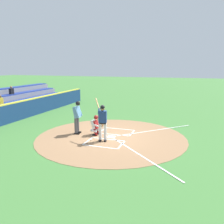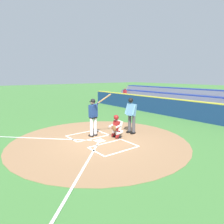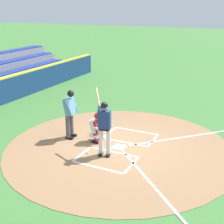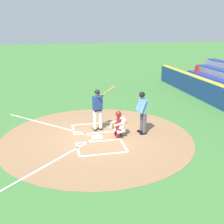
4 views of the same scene
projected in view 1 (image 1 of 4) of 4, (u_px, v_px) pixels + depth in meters
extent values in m
plane|color=#427A38|center=(111.00, 137.00, 12.59)|extent=(120.00, 120.00, 0.00)
cylinder|color=#99704C|center=(111.00, 137.00, 12.59)|extent=(8.00, 8.00, 0.01)
cube|color=white|center=(111.00, 137.00, 12.58)|extent=(0.44, 0.44, 0.01)
cube|color=white|center=(103.00, 130.00, 13.84)|extent=(1.20, 0.08, 0.01)
cube|color=white|center=(132.00, 133.00, 13.27)|extent=(1.20, 0.08, 0.01)
cube|color=white|center=(114.00, 134.00, 13.00)|extent=(0.08, 1.80, 0.01)
cube|color=white|center=(120.00, 129.00, 14.11)|extent=(0.08, 1.80, 0.01)
cube|color=white|center=(88.00, 141.00, 11.90)|extent=(1.20, 0.08, 0.01)
cube|color=white|center=(121.00, 145.00, 11.32)|extent=(1.20, 0.08, 0.01)
cube|color=white|center=(108.00, 139.00, 12.17)|extent=(0.08, 1.80, 0.01)
cube|color=white|center=(100.00, 147.00, 11.05)|extent=(0.08, 1.80, 0.01)
cube|color=white|center=(141.00, 156.00, 9.97)|extent=(3.73, 3.73, 0.01)
cube|color=white|center=(156.00, 130.00, 13.86)|extent=(3.73, 3.73, 0.01)
cylinder|color=white|center=(105.00, 132.00, 11.80)|extent=(0.15, 0.15, 0.84)
cube|color=black|center=(105.00, 141.00, 11.86)|extent=(0.28, 0.17, 0.09)
cylinder|color=white|center=(100.00, 132.00, 11.83)|extent=(0.15, 0.15, 0.84)
cube|color=black|center=(100.00, 140.00, 11.89)|extent=(0.28, 0.17, 0.09)
cube|color=black|center=(103.00, 123.00, 11.73)|extent=(0.29, 0.38, 0.10)
cube|color=navy|center=(103.00, 117.00, 11.66)|extent=(0.32, 0.44, 0.60)
sphere|color=#9E7051|center=(102.00, 109.00, 11.56)|extent=(0.21, 0.21, 0.21)
sphere|color=black|center=(103.00, 107.00, 11.57)|extent=(0.23, 0.23, 0.23)
cube|color=black|center=(102.00, 108.00, 11.47)|extent=(0.14, 0.19, 0.02)
cylinder|color=navy|center=(103.00, 111.00, 11.65)|extent=(0.44, 0.18, 0.21)
cylinder|color=navy|center=(99.00, 111.00, 11.68)|extent=(0.28, 0.14, 0.29)
cylinder|color=#AD7F4C|center=(98.00, 104.00, 11.98)|extent=(0.62, 0.49, 0.53)
cylinder|color=#AD7F4C|center=(99.00, 110.00, 11.71)|extent=(0.10, 0.11, 0.08)
cube|color=black|center=(97.00, 133.00, 13.11)|extent=(0.12, 0.26, 0.09)
cube|color=maroon|center=(98.00, 131.00, 13.06)|extent=(0.12, 0.24, 0.37)
cylinder|color=silver|center=(96.00, 129.00, 13.08)|extent=(0.15, 0.36, 0.21)
cube|color=black|center=(95.00, 135.00, 12.81)|extent=(0.12, 0.26, 0.09)
cube|color=maroon|center=(95.00, 132.00, 12.77)|extent=(0.12, 0.24, 0.37)
cylinder|color=silver|center=(94.00, 131.00, 12.79)|extent=(0.15, 0.36, 0.21)
cube|color=silver|center=(95.00, 124.00, 12.87)|extent=(0.40, 0.36, 0.52)
cube|color=maroon|center=(96.00, 124.00, 12.83)|extent=(0.42, 0.22, 0.46)
sphere|color=brown|center=(96.00, 118.00, 12.77)|extent=(0.21, 0.21, 0.21)
sphere|color=maroon|center=(96.00, 117.00, 12.76)|extent=(0.24, 0.24, 0.24)
cylinder|color=silver|center=(99.00, 124.00, 13.00)|extent=(0.09, 0.45, 0.20)
cylinder|color=silver|center=(96.00, 125.00, 12.63)|extent=(0.09, 0.45, 0.20)
ellipsoid|color=brown|center=(102.00, 125.00, 12.94)|extent=(0.28, 0.10, 0.28)
cylinder|color=#4C4C51|center=(78.00, 124.00, 13.24)|extent=(0.16, 0.16, 0.86)
cube|color=black|center=(79.00, 132.00, 13.33)|extent=(0.16, 0.29, 0.09)
cylinder|color=#4C4C51|center=(76.00, 126.00, 12.98)|extent=(0.16, 0.16, 0.86)
cube|color=black|center=(77.00, 134.00, 13.06)|extent=(0.16, 0.29, 0.09)
cube|color=#5B8EB7|center=(77.00, 112.00, 12.95)|extent=(0.47, 0.41, 0.66)
sphere|color=beige|center=(77.00, 104.00, 12.85)|extent=(0.22, 0.22, 0.22)
sphere|color=black|center=(78.00, 103.00, 12.84)|extent=(0.25, 0.25, 0.25)
cylinder|color=#5B8EB7|center=(80.00, 111.00, 13.16)|extent=(0.13, 0.29, 0.56)
cylinder|color=#5B8EB7|center=(77.00, 112.00, 12.70)|extent=(0.13, 0.29, 0.56)
sphere|color=white|center=(91.00, 140.00, 11.97)|extent=(0.07, 0.07, 0.07)
cube|color=navy|center=(0.00, 116.00, 14.85)|extent=(22.00, 0.36, 1.25)
cube|color=black|center=(11.00, 91.00, 19.30)|extent=(0.36, 0.22, 0.46)
sphere|color=#9E7051|center=(11.00, 87.00, 19.23)|extent=(0.20, 0.20, 0.20)
cube|color=yellow|center=(1.00, 101.00, 17.16)|extent=(0.36, 0.22, 0.46)
sphere|color=brown|center=(0.00, 96.00, 17.09)|extent=(0.20, 0.20, 0.20)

